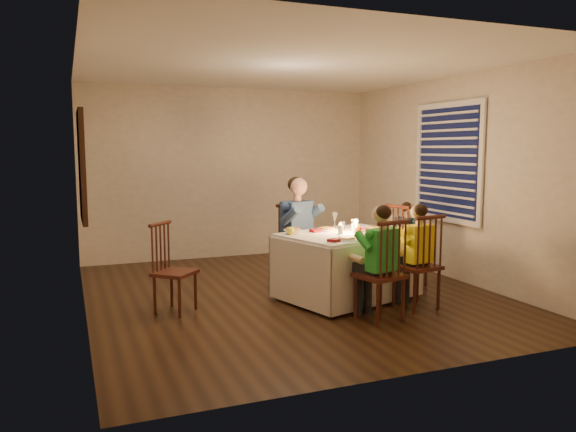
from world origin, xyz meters
name	(u,v)px	position (x,y,z in m)	size (l,w,h in m)	color
ground	(291,294)	(0.00, 0.00, 0.00)	(5.00, 5.00, 0.00)	black
wall_left	(80,187)	(-2.25, 0.00, 1.30)	(0.02, 5.00, 2.60)	beige
wall_right	(454,178)	(2.25, 0.00, 1.30)	(0.02, 5.00, 2.60)	beige
wall_back	(231,173)	(0.00, 2.50, 1.30)	(4.50, 0.02, 2.60)	beige
ceiling	(291,65)	(0.00, 0.00, 2.60)	(5.00, 5.00, 0.00)	white
dining_table	(347,252)	(0.52, -0.38, 0.53)	(1.66, 1.39, 0.71)	white
chair_adult	(298,285)	(0.24, 0.37, 0.00)	(0.41, 0.40, 1.01)	#35120E
chair_near_left	(379,320)	(0.44, -1.23, 0.00)	(0.41, 0.40, 1.01)	#35120E
chair_near_right	(415,308)	(1.02, -1.01, 0.00)	(0.41, 0.40, 1.01)	#35120E
chair_end	(406,285)	(1.50, -0.11, 0.00)	(0.41, 0.40, 1.01)	#35120E
chair_extra	(176,312)	(-1.38, -0.22, 0.00)	(0.38, 0.36, 0.93)	#35120E
adult	(298,285)	(0.24, 0.37, 0.00)	(0.51, 0.46, 1.34)	#32507D
child_green	(379,320)	(0.44, -1.23, 0.00)	(0.40, 0.36, 1.14)	green
child_yellow	(415,308)	(1.02, -1.01, 0.00)	(0.38, 0.35, 1.11)	yellow
child_teal	(406,285)	(1.50, -0.11, 0.00)	(0.33, 0.31, 1.03)	#172B3B
setting_adult	(327,230)	(0.40, -0.12, 0.75)	(0.26, 0.26, 0.02)	white
setting_green	(346,239)	(0.30, -0.79, 0.75)	(0.26, 0.26, 0.02)	white
setting_yellow	(384,233)	(0.88, -0.56, 0.75)	(0.26, 0.26, 0.02)	white
setting_teal	(375,229)	(0.96, -0.25, 0.75)	(0.26, 0.26, 0.02)	white
candle_left	(340,230)	(0.42, -0.41, 0.79)	(0.06, 0.06, 0.10)	white
candle_right	(354,228)	(0.62, -0.35, 0.79)	(0.06, 0.06, 0.10)	white
squash	(291,231)	(-0.11, -0.26, 0.79)	(0.09, 0.09, 0.09)	yellow
orange_fruit	(357,228)	(0.71, -0.27, 0.78)	(0.08, 0.08, 0.08)	orange
serving_bowl	(293,232)	(-0.07, -0.21, 0.77)	(0.20, 0.20, 0.05)	white
wall_mirror	(82,166)	(-2.22, 0.30, 1.50)	(0.06, 0.95, 1.15)	black
window_blinds	(447,163)	(2.21, 0.10, 1.50)	(0.07, 1.34, 1.54)	black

